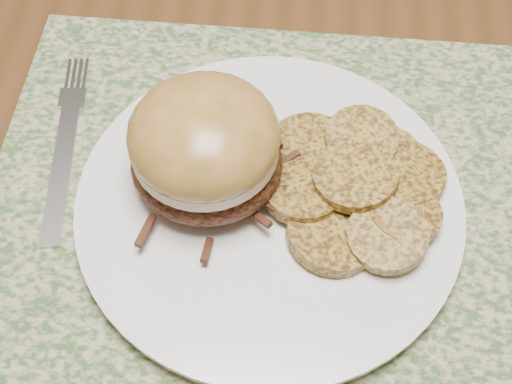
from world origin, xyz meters
TOP-DOWN VIEW (x-y plane):
  - ground at (0.00, 0.00)m, footprint 3.50×3.50m
  - dining_table at (0.00, 0.00)m, footprint 1.50×0.90m
  - placemat at (0.06, -0.13)m, footprint 0.45×0.33m
  - dinner_plate at (0.05, -0.14)m, footprint 0.26×0.26m
  - pork_sandwich at (0.00, -0.13)m, footprint 0.11×0.11m
  - roasted_potatoes at (0.11, -0.13)m, footprint 0.15×0.16m
  - fork at (-0.11, -0.10)m, footprint 0.04×0.18m

SIDE VIEW (x-z plane):
  - ground at x=0.00m, z-range 0.00..0.00m
  - dining_table at x=0.00m, z-range 0.30..1.05m
  - placemat at x=0.06m, z-range 0.75..0.75m
  - fork at x=-0.11m, z-range 0.75..0.76m
  - dinner_plate at x=0.05m, z-range 0.75..0.77m
  - roasted_potatoes at x=0.11m, z-range 0.76..0.80m
  - pork_sandwich at x=0.00m, z-range 0.77..0.85m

